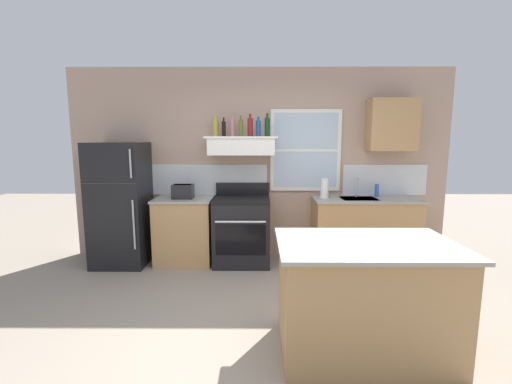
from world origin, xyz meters
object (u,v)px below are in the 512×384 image
Objects in this scene: stove_range at (242,230)px; bottle_dark_green_wine at (267,127)px; toaster at (183,191)px; bottle_blue_liqueur at (258,128)px; bottle_balsamic_dark at (224,129)px; bottle_champagne_gold_foil at (216,127)px; paper_towel_roll at (324,188)px; kitchen_island at (364,297)px; bottle_olive_oil_square at (241,128)px; bottle_red_label_wine at (250,127)px; dish_soap_bottle at (377,191)px; refrigerator at (121,204)px; bottle_rose_pink at (233,127)px.

bottle_dark_green_wine reaches higher than stove_range.
bottle_blue_liqueur is at bearing 3.49° from toaster.
bottle_balsamic_dark is at bearing 178.14° from bottle_dark_green_wine.
bottle_champagne_gold_foil is 1.10× the size of paper_towel_roll.
paper_towel_roll is at bearing -1.71° from bottle_blue_liqueur.
bottle_blue_liqueur is at bearing 112.12° from kitchen_island.
bottle_olive_oil_square reaches higher than stove_range.
paper_towel_roll is at bearing -0.23° from bottle_olive_oil_square.
toaster is 1.13× the size of bottle_blue_liqueur.
bottle_red_label_wine is (0.36, -0.04, 0.02)m from bottle_balsamic_dark.
paper_towel_roll is at bearing -1.91° from bottle_balsamic_dark.
dish_soap_bottle is (1.65, 0.07, -0.86)m from bottle_blue_liqueur.
bottle_dark_green_wine reaches higher than refrigerator.
refrigerator is 3.54m from dish_soap_bottle.
bottle_blue_liqueur is at bearing -8.64° from bottle_champagne_gold_foil.
bottle_red_label_wine is at bearing -176.96° from dish_soap_bottle.
bottle_dark_green_wine is at bearing 2.49° from refrigerator.
bottle_red_label_wine is (1.77, 0.07, 1.04)m from refrigerator.
paper_towel_roll is (1.49, -0.12, -0.82)m from bottle_champagne_gold_foil.
bottle_blue_liqueur is (0.35, -0.09, -0.01)m from bottle_rose_pink.
refrigerator is 5.63× the size of bottle_champagne_gold_foil.
bottle_dark_green_wine is (0.35, 0.02, 0.01)m from bottle_olive_oil_square.
kitchen_island is at bearing -70.73° from bottle_dark_green_wine.
bottle_rose_pink is (0.67, 0.15, 0.86)m from toaster.
bottle_red_label_wine is 1.13× the size of bottle_blue_liqueur.
dish_soap_bottle is at bearing -0.50° from bottle_rose_pink.
bottle_rose_pink reaches higher than bottle_balsamic_dark.
bottle_red_label_wine reaches higher than bottle_balsamic_dark.
bottle_champagne_gold_foil is 0.96× the size of bottle_dark_green_wine.
stove_range is 0.78× the size of kitchen_island.
stove_range is at bearing 0.80° from refrigerator.
bottle_olive_oil_square is at bearing -17.65° from bottle_champagne_gold_foil.
bottle_rose_pink reaches higher than dish_soap_bottle.
toaster is 1.93m from paper_towel_roll.
bottle_rose_pink is 0.94× the size of bottle_dark_green_wine.
dish_soap_bottle is at bearing 2.60° from refrigerator.
bottle_champagne_gold_foil is 0.14m from bottle_balsamic_dark.
toaster is at bearing -177.10° from bottle_olive_oil_square.
stove_range is 1.40m from bottle_olive_oil_square.
toaster is 1.00× the size of bottle_red_label_wine.
bottle_champagne_gold_foil is at bearing 123.33° from kitchen_island.
bottle_champagne_gold_foil reaches higher than bottle_balsamic_dark.
refrigerator is 1.53× the size of stove_range.
bottle_blue_liqueur reaches higher than kitchen_island.
kitchen_island is at bearing -62.33° from bottle_olive_oil_square.
bottle_balsamic_dark reaches higher than paper_towel_roll.
bottle_blue_liqueur is (0.47, -0.02, 0.00)m from bottle_balsamic_dark.
bottle_champagne_gold_foil reaches higher than refrigerator.
dish_soap_bottle reaches higher than kitchen_island.
bottle_dark_green_wine is at bearing 5.09° from bottle_red_label_wine.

